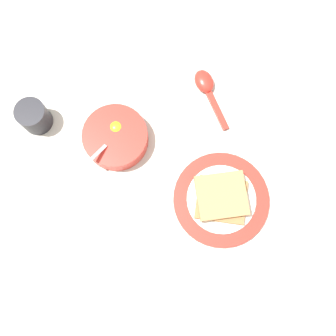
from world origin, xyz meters
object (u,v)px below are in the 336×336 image
at_px(egg_bowl, 116,138).
at_px(toast_plate, 221,199).
at_px(drinking_cup, 34,116).
at_px(soup_spoon, 207,87).
at_px(toast_sandwich, 221,198).

xyz_separation_m(egg_bowl, toast_plate, (-0.14, -0.22, -0.02)).
xyz_separation_m(toast_plate, drinking_cup, (0.20, 0.40, 0.03)).
xyz_separation_m(soup_spoon, drinking_cup, (-0.06, 0.39, 0.02)).
bearing_deg(soup_spoon, egg_bowl, 119.23).
relative_size(egg_bowl, toast_plate, 0.68).
height_order(egg_bowl, toast_plate, egg_bowl).
height_order(egg_bowl, drinking_cup, egg_bowl).
bearing_deg(toast_plate, drinking_cup, 64.06).
bearing_deg(toast_plate, toast_sandwich, 73.63).
height_order(toast_sandwich, soup_spoon, toast_sandwich).
distance_m(toast_sandwich, soup_spoon, 0.26).
relative_size(toast_sandwich, drinking_cup, 1.79).
bearing_deg(toast_plate, soup_spoon, 3.53).
xyz_separation_m(egg_bowl, drinking_cup, (0.05, 0.18, 0.01)).
distance_m(egg_bowl, toast_sandwich, 0.26).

